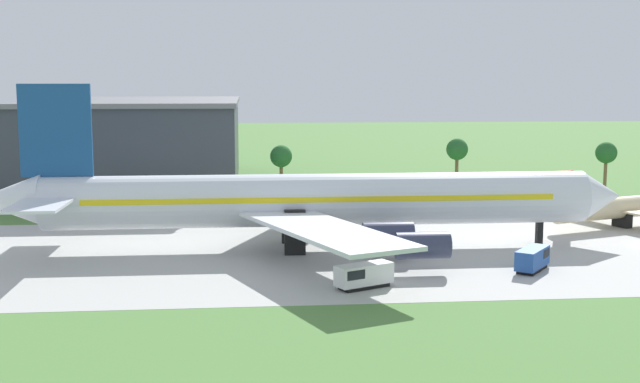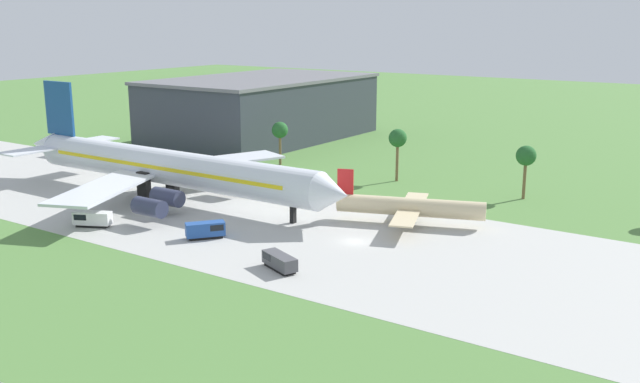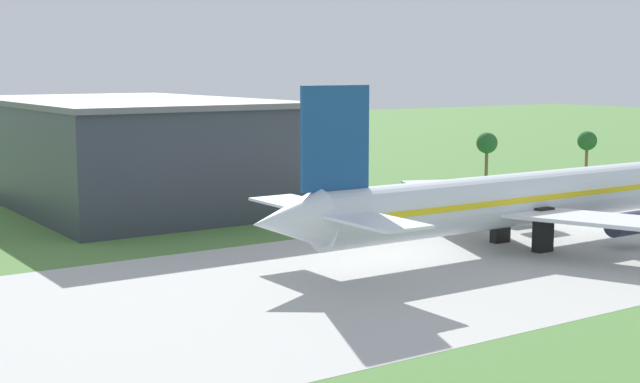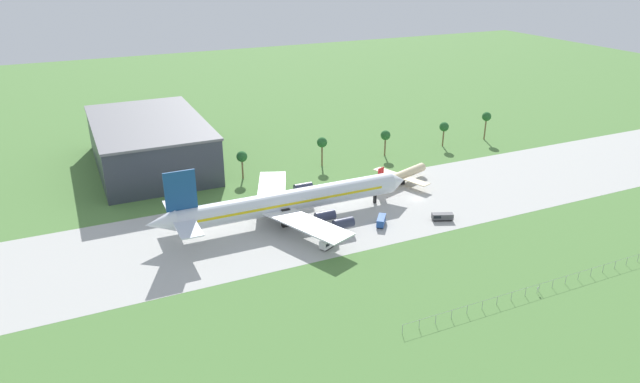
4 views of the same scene
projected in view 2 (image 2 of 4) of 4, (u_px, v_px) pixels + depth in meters
name	position (u px, v px, depth m)	size (l,w,h in m)	color
ground_plane	(355.00, 242.00, 103.46)	(600.00, 600.00, 0.00)	#517F3D
taxiway_strip	(355.00, 242.00, 103.45)	(320.00, 44.00, 0.02)	#B2B2AD
jet_airliner	(165.00, 167.00, 127.08)	(77.26, 53.79, 19.58)	silver
regional_aircraft	(409.00, 207.00, 111.85)	(22.88, 20.88, 8.29)	beige
baggage_tug	(207.00, 230.00, 104.79)	(5.07, 5.71, 2.43)	black
fuel_truck	(279.00, 261.00, 91.79)	(6.28, 4.14, 2.05)	black
catering_van	(91.00, 219.00, 110.68)	(6.06, 4.37, 2.38)	black
terminal_building	(262.00, 108.00, 190.75)	(36.72, 61.20, 16.48)	#333842
palm_tree_row	(518.00, 153.00, 127.12)	(105.13, 3.60, 11.33)	brown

